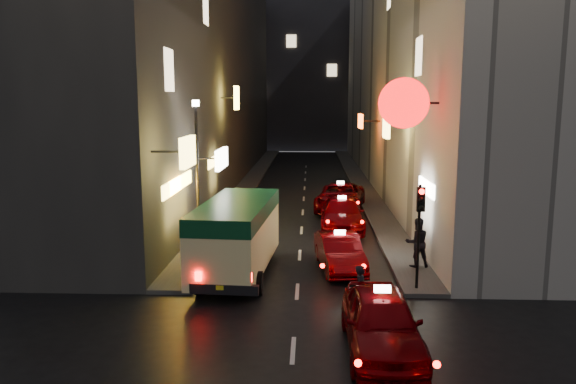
# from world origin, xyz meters

# --- Properties ---
(building_left) EXTENTS (7.68, 52.00, 18.00)m
(building_left) POSITION_xyz_m (-8.00, 33.99, 9.00)
(building_left) COLOR #373532
(building_left) RESTS_ON ground
(building_right) EXTENTS (8.16, 52.00, 18.00)m
(building_right) POSITION_xyz_m (8.00, 33.99, 9.00)
(building_right) COLOR #B3ADA4
(building_right) RESTS_ON ground
(building_far) EXTENTS (30.00, 10.00, 22.00)m
(building_far) POSITION_xyz_m (0.00, 66.00, 11.00)
(building_far) COLOR #2F2F34
(building_far) RESTS_ON ground
(sidewalk_left) EXTENTS (1.50, 52.00, 0.15)m
(sidewalk_left) POSITION_xyz_m (-4.25, 34.00, 0.07)
(sidewalk_left) COLOR #474542
(sidewalk_left) RESTS_ON ground
(sidewalk_right) EXTENTS (1.50, 52.00, 0.15)m
(sidewalk_right) POSITION_xyz_m (4.25, 34.00, 0.07)
(sidewalk_right) COLOR #474542
(sidewalk_right) RESTS_ON ground
(minibus) EXTENTS (2.71, 6.55, 2.75)m
(minibus) POSITION_xyz_m (-2.24, 10.17, 1.74)
(minibus) COLOR #F6EA9A
(minibus) RESTS_ON ground
(taxi_near) EXTENTS (2.45, 5.81, 2.01)m
(taxi_near) POSITION_xyz_m (2.25, 4.05, 0.92)
(taxi_near) COLOR #670004
(taxi_near) RESTS_ON ground
(taxi_second) EXTENTS (2.64, 5.18, 1.75)m
(taxi_second) POSITION_xyz_m (1.55, 11.07, 0.79)
(taxi_second) COLOR #670004
(taxi_second) RESTS_ON ground
(taxi_third) EXTENTS (2.35, 5.57, 1.93)m
(taxi_third) POSITION_xyz_m (2.01, 17.94, 0.88)
(taxi_third) COLOR #670004
(taxi_third) RESTS_ON ground
(taxi_far) EXTENTS (3.19, 5.99, 1.98)m
(taxi_far) POSITION_xyz_m (2.18, 22.74, 0.91)
(taxi_far) COLOR #670004
(taxi_far) RESTS_ON ground
(pedestrian_crossing) EXTENTS (0.51, 0.65, 1.75)m
(pedestrian_crossing) POSITION_xyz_m (1.95, 6.48, 0.87)
(pedestrian_crossing) COLOR black
(pedestrian_crossing) RESTS_ON ground
(pedestrian_sidewalk) EXTENTS (0.86, 0.61, 2.12)m
(pedestrian_sidewalk) POSITION_xyz_m (4.45, 11.08, 1.21)
(pedestrian_sidewalk) COLOR black
(pedestrian_sidewalk) RESTS_ON sidewalk_right
(traffic_light) EXTENTS (0.26, 0.43, 3.50)m
(traffic_light) POSITION_xyz_m (4.00, 8.47, 2.69)
(traffic_light) COLOR black
(traffic_light) RESTS_ON sidewalk_right
(lamp_post) EXTENTS (0.28, 0.28, 6.22)m
(lamp_post) POSITION_xyz_m (-4.20, 13.00, 3.72)
(lamp_post) COLOR black
(lamp_post) RESTS_ON sidewalk_left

